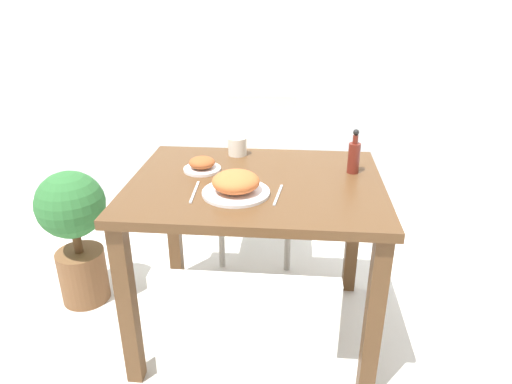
% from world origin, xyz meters
% --- Properties ---
extents(ground_plane, '(16.00, 16.00, 0.00)m').
position_xyz_m(ground_plane, '(0.00, 0.00, 0.00)').
color(ground_plane, silver).
extents(wall_back, '(8.00, 0.05, 2.60)m').
position_xyz_m(wall_back, '(0.00, 1.30, 1.30)').
color(wall_back, silver).
rests_on(wall_back, ground_plane).
extents(dining_table, '(1.00, 0.78, 0.73)m').
position_xyz_m(dining_table, '(0.00, 0.00, 0.61)').
color(dining_table, brown).
rests_on(dining_table, ground_plane).
extents(chair_near, '(0.42, 0.42, 0.88)m').
position_xyz_m(chair_near, '(0.05, -0.77, 0.50)').
color(chair_near, silver).
rests_on(chair_near, ground_plane).
extents(chair_far, '(0.42, 0.42, 0.88)m').
position_xyz_m(chair_far, '(-0.05, 0.74, 0.50)').
color(chair_far, silver).
rests_on(chair_far, ground_plane).
extents(food_plate, '(0.25, 0.25, 0.09)m').
position_xyz_m(food_plate, '(-0.06, -0.13, 0.77)').
color(food_plate, white).
rests_on(food_plate, dining_table).
extents(side_plate, '(0.15, 0.15, 0.06)m').
position_xyz_m(side_plate, '(-0.23, 0.09, 0.75)').
color(side_plate, white).
rests_on(side_plate, dining_table).
extents(drink_cup, '(0.08, 0.08, 0.08)m').
position_xyz_m(drink_cup, '(-0.11, 0.29, 0.77)').
color(drink_cup, silver).
rests_on(drink_cup, dining_table).
extents(sauce_bottle, '(0.05, 0.05, 0.18)m').
position_xyz_m(sauce_bottle, '(0.39, 0.12, 0.80)').
color(sauce_bottle, maroon).
rests_on(sauce_bottle, dining_table).
extents(fork_utensil, '(0.02, 0.19, 0.00)m').
position_xyz_m(fork_utensil, '(-0.22, -0.13, 0.73)').
color(fork_utensil, silver).
rests_on(fork_utensil, dining_table).
extents(spoon_utensil, '(0.03, 0.18, 0.00)m').
position_xyz_m(spoon_utensil, '(0.09, -0.13, 0.73)').
color(spoon_utensil, silver).
rests_on(spoon_utensil, dining_table).
extents(potted_plant_left, '(0.31, 0.31, 0.68)m').
position_xyz_m(potted_plant_left, '(-0.86, 0.14, 0.40)').
color(potted_plant_left, brown).
rests_on(potted_plant_left, ground_plane).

